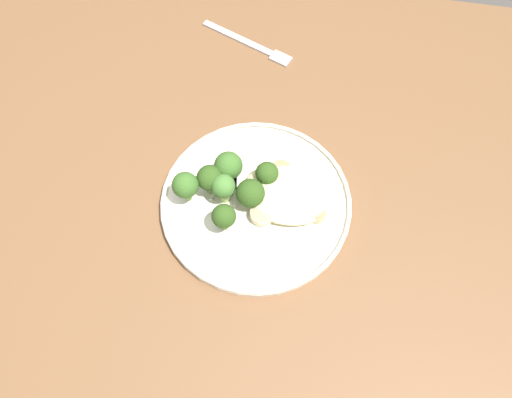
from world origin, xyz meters
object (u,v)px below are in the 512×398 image
dinner_fork (249,44)px  broccoli_floret_rear_charred (223,187)px  broccoli_floret_beside_noodles (210,177)px  seared_scallop_right_edge (288,190)px  dinner_plate (256,202)px  broccoli_floret_tall_stalk (224,217)px  broccoli_floret_small_sprig (228,166)px  seared_scallop_center_golden (281,169)px  seared_scallop_on_noodles (300,177)px  broccoli_floret_near_rim (267,174)px  seared_scallop_left_edge (298,208)px  seared_scallop_large_seared (318,214)px  broccoli_floret_left_leaning (185,185)px  broccoli_floret_split_head (250,193)px  seared_scallop_tilted_round (262,214)px

dinner_fork → broccoli_floret_rear_charred: bearing=93.9°
broccoli_floret_beside_noodles → broccoli_floret_rear_charred: bearing=149.4°
seared_scallop_right_edge → broccoli_floret_beside_noodles: broccoli_floret_beside_noodles is taller
dinner_plate → broccoli_floret_rear_charred: 0.06m
broccoli_floret_tall_stalk → broccoli_floret_small_sprig: 0.08m
seared_scallop_center_golden → broccoli_floret_small_sprig: (0.08, 0.02, 0.03)m
seared_scallop_right_edge → dinner_fork: bearing=-69.2°
broccoli_floret_tall_stalk → seared_scallop_on_noodles: bearing=-135.3°
broccoli_floret_tall_stalk → dinner_fork: bearing=-85.0°
broccoli_floret_near_rim → seared_scallop_left_edge: bearing=142.9°
seared_scallop_right_edge → dinner_plate: bearing=27.1°
seared_scallop_right_edge → broccoli_floret_tall_stalk: broccoli_floret_tall_stalk is taller
broccoli_floret_beside_noodles → broccoli_floret_small_sprig: broccoli_floret_small_sprig is taller
seared_scallop_large_seared → broccoli_floret_beside_noodles: bearing=-7.2°
broccoli_floret_near_rim → dinner_fork: 0.30m
broccoli_floret_beside_noodles → broccoli_floret_near_rim: broccoli_floret_beside_noodles is taller
broccoli_floret_beside_noodles → broccoli_floret_left_leaning: size_ratio=0.92×
dinner_plate → broccoli_floret_beside_noodles: 0.08m
broccoli_floret_beside_noodles → broccoli_floret_near_rim: 0.09m
seared_scallop_left_edge → broccoli_floret_rear_charred: (0.11, -0.00, 0.03)m
broccoli_floret_rear_charred → broccoli_floret_split_head: (-0.04, 0.00, -0.01)m
seared_scallop_on_noodles → seared_scallop_large_seared: 0.07m
seared_scallop_center_golden → broccoli_floret_tall_stalk: bearing=57.5°
seared_scallop_large_seared → dinner_plate: bearing=-5.9°
seared_scallop_center_golden → dinner_fork: 0.29m
seared_scallop_left_edge → dinner_plate: bearing=-3.7°
broccoli_floret_near_rim → dinner_fork: (0.08, -0.29, -0.04)m
seared_scallop_left_edge → broccoli_floret_beside_noodles: (0.13, -0.02, 0.02)m
seared_scallop_large_seared → dinner_fork: (0.16, -0.33, -0.02)m
seared_scallop_left_edge → seared_scallop_tilted_round: (0.05, 0.02, 0.00)m
seared_scallop_center_golden → broccoli_floret_left_leaning: (0.13, 0.07, 0.03)m
seared_scallop_on_noodles → broccoli_floret_rear_charred: (0.11, 0.05, 0.03)m
seared_scallop_right_edge → seared_scallop_tilted_round: bearing=55.5°
seared_scallop_on_noodles → broccoli_floret_small_sprig: bearing=7.8°
seared_scallop_left_edge → broccoli_floret_split_head: size_ratio=0.61×
seared_scallop_tilted_round → broccoli_floret_left_leaning: size_ratio=0.58×
broccoli_floret_small_sprig → broccoli_floret_left_leaning: 0.07m
broccoli_floret_near_rim → broccoli_floret_split_head: size_ratio=0.86×
broccoli_floret_tall_stalk → broccoli_floret_rear_charred: bearing=-77.4°
seared_scallop_tilted_round → broccoli_floret_left_leaning: (0.12, -0.01, 0.03)m
broccoli_floret_tall_stalk → broccoli_floret_small_sprig: broccoli_floret_small_sprig is taller
broccoli_floret_rear_charred → seared_scallop_left_edge: bearing=179.2°
broccoli_floret_near_rim → broccoli_floret_left_leaning: bearing=23.1°
seared_scallop_center_golden → broccoli_floret_tall_stalk: broccoli_floret_tall_stalk is taller
dinner_plate → broccoli_floret_beside_noodles: bearing=-8.9°
broccoli_floret_left_leaning → broccoli_floret_rear_charred: bearing=-170.5°
dinner_plate → seared_scallop_large_seared: seared_scallop_large_seared is taller
seared_scallop_left_edge → broccoli_floret_split_head: 0.07m
broccoli_floret_small_sprig → broccoli_floret_left_leaning: bearing=39.7°
seared_scallop_left_edge → seared_scallop_center_golden: bearing=-60.1°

